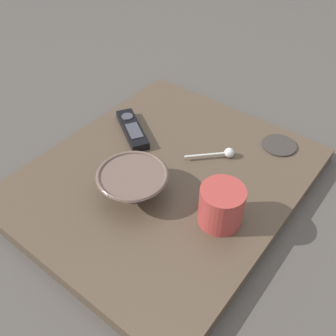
% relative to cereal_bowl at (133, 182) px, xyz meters
% --- Properties ---
extents(ground_plane, '(6.00, 6.00, 0.00)m').
position_rel_cereal_bowl_xyz_m(ground_plane, '(0.09, -0.01, -0.07)').
color(ground_plane, '#47423D').
extents(table, '(0.67, 0.57, 0.04)m').
position_rel_cereal_bowl_xyz_m(table, '(0.09, -0.01, -0.05)').
color(table, '#4C3D2D').
rests_on(table, ground).
extents(cereal_bowl, '(0.16, 0.16, 0.06)m').
position_rel_cereal_bowl_xyz_m(cereal_bowl, '(0.00, 0.00, 0.00)').
color(cereal_bowl, brown).
rests_on(cereal_bowl, table).
extents(coffee_mug, '(0.09, 0.09, 0.09)m').
position_rel_cereal_bowl_xyz_m(coffee_mug, '(0.05, -0.19, 0.01)').
color(coffee_mug, '#A53833').
rests_on(coffee_mug, table).
extents(teaspoon, '(0.09, 0.09, 0.02)m').
position_rel_cereal_bowl_xyz_m(teaspoon, '(0.23, -0.09, -0.02)').
color(teaspoon, silver).
rests_on(teaspoon, table).
extents(tv_remote_near, '(0.12, 0.16, 0.02)m').
position_rel_cereal_bowl_xyz_m(tv_remote_near, '(0.16, 0.15, -0.03)').
color(tv_remote_near, black).
rests_on(tv_remote_near, table).
extents(drink_coaster, '(0.09, 0.09, 0.01)m').
position_rel_cereal_bowl_xyz_m(drink_coaster, '(0.35, -0.18, -0.03)').
color(drink_coaster, '#332D28').
rests_on(drink_coaster, table).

